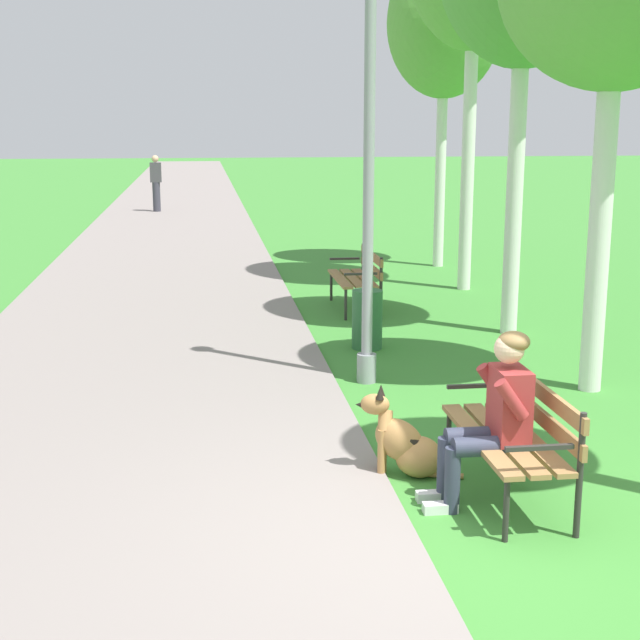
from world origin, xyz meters
TOP-DOWN VIEW (x-y plane):
  - ground_plane at (0.00, 0.00)m, footprint 120.00×120.00m
  - paved_path at (-2.38, 24.00)m, footprint 4.11×60.00m
  - park_bench_near at (0.53, 0.63)m, footprint 0.55×1.50m
  - park_bench_mid at (0.55, 7.31)m, footprint 0.55×1.50m
  - person_seated_on_near_bench at (0.32, 0.53)m, footprint 0.74×0.49m
  - dog_shepherd at (-0.17, 1.11)m, footprint 0.81×0.41m
  - lamp_post_near at (-0.00, 3.66)m, footprint 0.24×0.24m
  - birch_tree_fifth at (2.68, 10.99)m, footprint 2.04×1.81m
  - litter_bin at (0.26, 5.06)m, footprint 0.36×0.36m
  - pedestrian_distant at (-2.90, 21.64)m, footprint 0.32×0.22m

SIDE VIEW (x-z plane):
  - ground_plane at x=0.00m, z-range 0.00..0.00m
  - paved_path at x=-2.38m, z-range 0.00..0.04m
  - dog_shepherd at x=-0.17m, z-range -0.09..0.61m
  - litter_bin at x=0.26m, z-range 0.00..0.70m
  - park_bench_near at x=0.53m, z-range 0.09..0.94m
  - park_bench_mid at x=0.55m, z-range 0.09..0.94m
  - person_seated_on_near_bench at x=0.32m, z-range 0.06..1.31m
  - pedestrian_distant at x=-2.90m, z-range 0.02..1.67m
  - lamp_post_near at x=0.00m, z-range 0.07..4.37m
  - birch_tree_fifth at x=2.68m, z-range 1.47..7.09m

